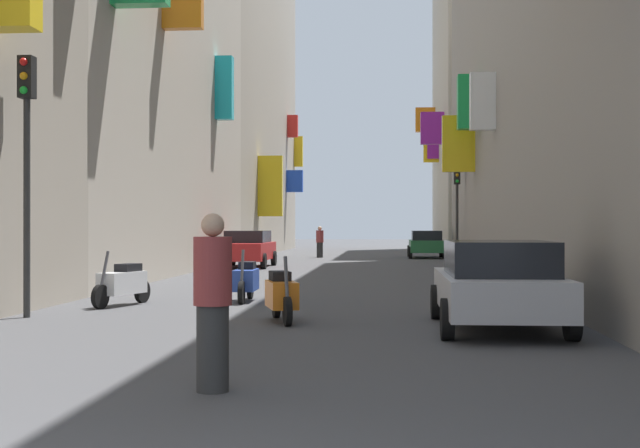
# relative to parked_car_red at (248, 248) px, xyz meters

# --- Properties ---
(ground_plane) EXTENTS (140.00, 140.00, 0.00)m
(ground_plane) POSITION_rel_parked_car_red_xyz_m (3.73, -0.39, -0.76)
(ground_plane) COLOR #424244
(building_left_mid_c) EXTENTS (7.28, 23.75, 21.99)m
(building_left_mid_c) POSITION_rel_parked_car_red_xyz_m (-4.26, 17.74, 10.23)
(building_left_mid_c) COLOR #9E9384
(building_left_mid_c) RESTS_ON ground
(building_right_mid_b) EXTENTS (7.34, 16.64, 18.25)m
(building_right_mid_b) POSITION_rel_parked_car_red_xyz_m (11.72, 21.29, 8.36)
(building_right_mid_b) COLOR #BCB29E
(building_right_mid_b) RESTS_ON ground
(parked_car_red) EXTENTS (1.89, 4.43, 1.43)m
(parked_car_red) POSITION_rel_parked_car_red_xyz_m (0.00, 0.00, 0.00)
(parked_car_red) COLOR #B21E1E
(parked_car_red) RESTS_ON ground
(parked_car_green) EXTENTS (1.84, 4.04, 1.38)m
(parked_car_green) POSITION_rel_parked_car_red_xyz_m (7.45, 10.52, -0.03)
(parked_car_green) COLOR #236638
(parked_car_green) RESTS_ON ground
(parked_car_silver) EXTENTS (1.93, 4.29, 1.40)m
(parked_car_silver) POSITION_rel_parked_car_red_xyz_m (7.23, -20.10, -0.02)
(parked_car_silver) COLOR #B7B7BC
(parked_car_silver) RESTS_ON ground
(scooter_white) EXTENTS (0.76, 1.92, 1.13)m
(scooter_white) POSITION_rel_parked_car_red_xyz_m (0.11, -16.59, -0.30)
(scooter_white) COLOR silver
(scooter_white) RESTS_ON ground
(scooter_blue) EXTENTS (0.47, 1.87, 1.13)m
(scooter_blue) POSITION_rel_parked_car_red_xyz_m (2.46, -15.39, -0.30)
(scooter_blue) COLOR #2D4CAD
(scooter_blue) RESTS_ON ground
(scooter_orange) EXTENTS (0.70, 1.75, 1.13)m
(scooter_orange) POSITION_rel_parked_car_red_xyz_m (3.71, -19.28, -0.30)
(scooter_orange) COLOR orange
(scooter_orange) RESTS_ON ground
(pedestrian_crossing) EXTENTS (0.51, 0.51, 1.60)m
(pedestrian_crossing) POSITION_rel_parked_car_red_xyz_m (2.05, 10.30, 0.03)
(pedestrian_crossing) COLOR #262626
(pedestrian_crossing) RESTS_ON ground
(pedestrian_near_left) EXTENTS (0.50, 0.50, 1.76)m
(pedestrian_near_left) POSITION_rel_parked_car_red_xyz_m (3.79, -25.52, 0.12)
(pedestrian_near_left) COLOR #2E2E2E
(pedestrian_near_left) RESTS_ON ground
(traffic_light_near_corner) EXTENTS (0.26, 0.34, 4.65)m
(traffic_light_near_corner) POSITION_rel_parked_car_red_xyz_m (-0.90, -18.95, 2.38)
(traffic_light_near_corner) COLOR #2D2D2D
(traffic_light_near_corner) RESTS_ON ground
(traffic_light_far_corner) EXTENTS (0.26, 0.34, 4.10)m
(traffic_light_far_corner) POSITION_rel_parked_car_red_xyz_m (8.38, 2.59, 2.04)
(traffic_light_far_corner) COLOR #2D2D2D
(traffic_light_far_corner) RESTS_ON ground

